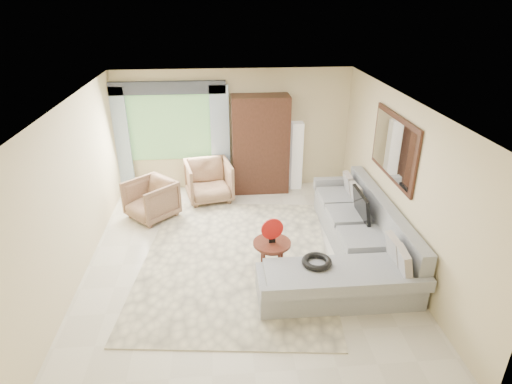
{
  "coord_description": "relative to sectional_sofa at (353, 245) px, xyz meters",
  "views": [
    {
      "loc": [
        -0.3,
        -5.92,
        4.0
      ],
      "look_at": [
        0.25,
        0.35,
        1.05
      ],
      "focal_mm": 30.0,
      "sensor_mm": 36.0,
      "label": 1
    }
  ],
  "objects": [
    {
      "name": "window",
      "position": [
        -3.13,
        3.15,
        1.12
      ],
      "size": [
        1.8,
        0.04,
        1.4
      ],
      "primitive_type": "cube",
      "color": "#669E59",
      "rests_on": "wall_back"
    },
    {
      "name": "tv_screen",
      "position": [
        0.27,
        0.55,
        0.44
      ],
      "size": [
        0.14,
        0.74,
        0.48
      ],
      "primitive_type": "cube",
      "rotation": [
        0.0,
        -0.17,
        0.0
      ],
      "color": "black",
      "rests_on": "sectional_sofa"
    },
    {
      "name": "armchair_right",
      "position": [
        -2.35,
        2.5,
        0.14
      ],
      "size": [
        1.06,
        1.08,
        0.84
      ],
      "primitive_type": "imported",
      "rotation": [
        0.0,
        0.0,
        0.2
      ],
      "color": "#987B53",
      "rests_on": "ground"
    },
    {
      "name": "floor_lamp",
      "position": [
        -0.43,
        2.96,
        0.47
      ],
      "size": [
        0.24,
        0.24,
        1.5
      ],
      "primitive_type": "cube",
      "color": "silver",
      "rests_on": "ground"
    },
    {
      "name": "area_rug",
      "position": [
        -1.89,
        0.17,
        -0.27
      ],
      "size": [
        3.43,
        4.31,
        0.02
      ],
      "primitive_type": "cube",
      "rotation": [
        0.0,
        0.0,
        -0.11
      ],
      "color": "beige",
      "rests_on": "ground"
    },
    {
      "name": "ground",
      "position": [
        -1.78,
        0.18,
        -0.28
      ],
      "size": [
        6.0,
        6.0,
        0.0
      ],
      "primitive_type": "plane",
      "color": "silver",
      "rests_on": "ground"
    },
    {
      "name": "armoire",
      "position": [
        -1.23,
        2.9,
        0.77
      ],
      "size": [
        1.2,
        0.55,
        2.1
      ],
      "primitive_type": "cube",
      "color": "#311A10",
      "rests_on": "ground"
    },
    {
      "name": "armchair_left",
      "position": [
        -3.45,
        1.79,
        0.1
      ],
      "size": [
        1.16,
        1.16,
        0.76
      ],
      "primitive_type": "imported",
      "rotation": [
        0.0,
        0.0,
        -0.81
      ],
      "color": "#956651",
      "rests_on": "ground"
    },
    {
      "name": "wall_mirror",
      "position": [
        0.68,
        0.53,
        1.47
      ],
      "size": [
        0.05,
        1.7,
        1.05
      ],
      "color": "black",
      "rests_on": "wall_right"
    },
    {
      "name": "curtain_right",
      "position": [
        -2.08,
        3.06,
        0.87
      ],
      "size": [
        0.4,
        0.08,
        2.3
      ],
      "primitive_type": "cube",
      "color": "#9EB7CC",
      "rests_on": "ground"
    },
    {
      "name": "red_disc",
      "position": [
        -1.36,
        -0.27,
        0.52
      ],
      "size": [
        0.34,
        0.08,
        0.34
      ],
      "primitive_type": "cylinder",
      "rotation": [
        1.57,
        0.0,
        0.16
      ],
      "color": "red",
      "rests_on": "coffee_table"
    },
    {
      "name": "potted_plant",
      "position": [
        -3.67,
        2.84,
        -0.02
      ],
      "size": [
        0.52,
        0.47,
        0.53
      ],
      "primitive_type": "imported",
      "rotation": [
        0.0,
        0.0,
        0.11
      ],
      "color": "#999999",
      "rests_on": "ground"
    },
    {
      "name": "garden_hose",
      "position": [
        -0.78,
        -0.79,
        0.26
      ],
      "size": [
        0.43,
        0.43,
        0.09
      ],
      "primitive_type": "torus",
      "color": "black",
      "rests_on": "sectional_sofa"
    },
    {
      "name": "curtain_left",
      "position": [
        -4.18,
        3.06,
        0.87
      ],
      "size": [
        0.4,
        0.08,
        2.3
      ],
      "primitive_type": "cube",
      "color": "#9EB7CC",
      "rests_on": "ground"
    },
    {
      "name": "coffee_table",
      "position": [
        -1.36,
        -0.27,
        0.02
      ],
      "size": [
        0.58,
        0.58,
        0.58
      ],
      "rotation": [
        0.0,
        0.0,
        0.41
      ],
      "color": "#471B12",
      "rests_on": "ground"
    },
    {
      "name": "valance",
      "position": [
        -3.13,
        3.08,
        1.97
      ],
      "size": [
        2.4,
        0.12,
        0.26
      ],
      "primitive_type": "cube",
      "color": "#1E232D",
      "rests_on": "wall_back"
    },
    {
      "name": "sectional_sofa",
      "position": [
        0.0,
        0.0,
        0.0
      ],
      "size": [
        2.3,
        3.46,
        0.9
      ],
      "color": "#9C9FA5",
      "rests_on": "ground"
    }
  ]
}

